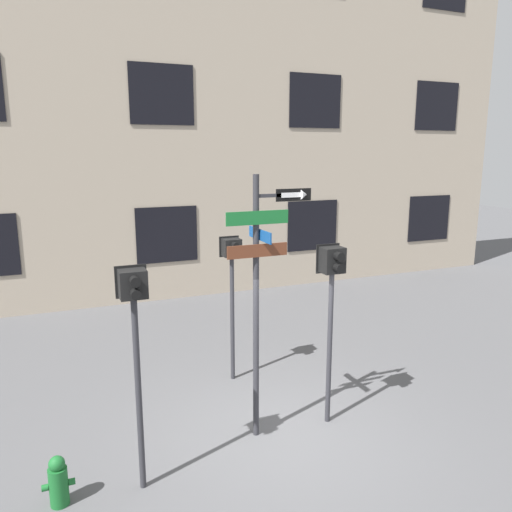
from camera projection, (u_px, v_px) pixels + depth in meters
name	position (u px, v px, depth m)	size (l,w,h in m)	color
ground_plane	(285.00, 436.00, 7.73)	(60.00, 60.00, 0.00)	#515154
building_facade	(159.00, 96.00, 13.96)	(24.00, 0.63, 11.71)	tan
street_sign_pole	(261.00, 283.00, 7.29)	(1.34, 0.78, 4.01)	#2D2D33
pedestrian_signal_left	(135.00, 320.00, 6.08)	(0.39, 0.40, 2.96)	#2D2D33
pedestrian_signal_right	(332.00, 285.00, 7.68)	(0.40, 0.40, 2.92)	#2D2D33
pedestrian_signal_across	(232.00, 271.00, 9.24)	(0.38, 0.40, 2.78)	#2D2D33
fire_hydrant	(58.00, 482.00, 6.16)	(0.39, 0.23, 0.66)	#196028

